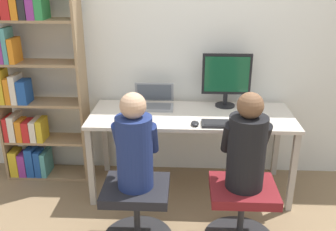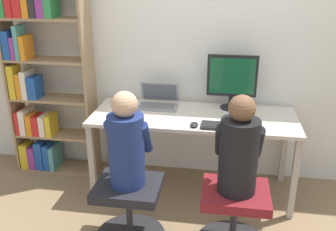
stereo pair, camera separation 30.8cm
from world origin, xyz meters
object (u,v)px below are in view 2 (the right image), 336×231
Objects in this scene: office_chair_right at (129,210)px; laptop at (158,102)px; office_chair_left at (234,217)px; person_at_monitor at (239,150)px; person_at_laptop at (126,144)px; keyboard at (227,126)px; bookshelf at (39,78)px; desktop_monitor at (232,80)px.

laptop is at bearing 86.80° from office_chair_right.
office_chair_left is at bearing 2.41° from office_chair_right.
person_at_monitor is 1.00× the size of person_at_laptop.
person_at_laptop is (-0.69, -0.53, 0.04)m from keyboard.
desktop_monitor is at bearing 1.66° from bookshelf.
person_at_monitor is (0.09, -0.50, 0.04)m from keyboard.
office_chair_left is at bearing -80.41° from keyboard.
laptop is 0.67× the size of office_chair_right.
office_chair_left is (0.09, -0.50, -0.50)m from keyboard.
office_chair_right is at bearing -141.97° from keyboard.
desktop_monitor reaches higher than laptop.
person_at_monitor reaches higher than office_chair_left.
person_at_laptop is at bearing 90.00° from office_chair_right.
person_at_laptop is at bearing -125.74° from desktop_monitor.
bookshelf reaches higher than office_chair_right.
keyboard is at bearing 38.03° from office_chair_right.
office_chair_left is (0.72, -0.91, -0.53)m from laptop.
keyboard is at bearing 37.76° from person_at_laptop.
person_at_monitor is 0.37× the size of bookshelf.
laptop is at bearing -175.59° from desktop_monitor.
office_chair_right is at bearing -90.00° from person_at_laptop.
desktop_monitor is at bearing 4.41° from laptop.
desktop_monitor is 1.20× the size of keyboard.
person_at_monitor is (0.06, -0.96, -0.21)m from desktop_monitor.
office_chair_left is (0.06, -0.96, -0.75)m from desktop_monitor.
office_chair_left is 2.20m from bookshelf.
keyboard is (0.63, -0.41, -0.03)m from laptop.
office_chair_right is at bearing -93.20° from laptop.
bookshelf is (-1.81, -0.05, -0.04)m from desktop_monitor.
desktop_monitor reaches higher than keyboard.
person_at_monitor is (-0.00, 0.01, 0.54)m from office_chair_left.
desktop_monitor is 1.37× the size of laptop.
keyboard is at bearing -12.79° from bookshelf.
office_chair_right is at bearing -177.19° from person_at_monitor.
keyboard reaches higher than office_chair_left.
desktop_monitor is 0.70× the size of person_at_monitor.
keyboard is (-0.03, -0.46, -0.25)m from desktop_monitor.
office_chair_left is at bearing -25.91° from bookshelf.
bookshelf is at bearing -179.91° from laptop.
office_chair_right is at bearing -177.59° from office_chair_left.
desktop_monitor is 1.43m from office_chair_right.
office_chair_right is at bearing -125.60° from desktop_monitor.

